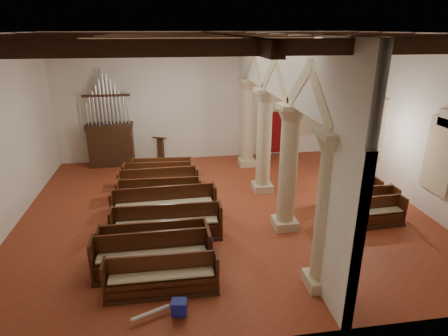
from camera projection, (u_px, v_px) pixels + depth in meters
floor at (223, 210)px, 13.43m from camera, size 14.00×14.00×0.00m
ceiling at (223, 33)px, 11.32m from camera, size 14.00×14.00×0.00m
wall_back at (205, 98)px, 17.93m from camera, size 14.00×0.02×6.00m
wall_front at (272, 212)px, 6.82m from camera, size 14.00×0.02×6.00m
wall_right at (417, 122)px, 13.36m from camera, size 0.02×12.00×6.00m
ceiling_beams at (223, 39)px, 11.38m from camera, size 13.80×11.80×0.30m
arcade at (277, 111)px, 12.43m from camera, size 0.90×11.90×6.00m
window_right_a at (441, 156)px, 12.25m from camera, size 0.03×1.00×2.20m
window_right_b at (376, 126)px, 15.95m from camera, size 0.03×1.00×2.20m
window_back at (304, 111)px, 18.89m from camera, size 1.00×0.03×2.20m
pipe_organ at (110, 137)px, 17.41m from camera, size 2.10×0.85×4.40m
lectern at (161, 152)px, 17.84m from camera, size 0.69×0.73×1.41m
dossal_curtain at (274, 132)px, 18.99m from camera, size 1.80×0.07×2.17m
processional_banner at (325, 141)px, 18.79m from camera, size 0.54×0.69×2.39m
hymnal_box_a at (179, 307)px, 8.39m from camera, size 0.38×0.33×0.34m
hymnal_box_b at (208, 244)px, 10.90m from camera, size 0.31×0.26×0.28m
hymnal_box_c at (186, 220)px, 12.21m from camera, size 0.36×0.32×0.31m
tube_heater_a at (151, 313)px, 8.38m from camera, size 0.86×0.42×0.09m
tube_heater_b at (129, 280)px, 9.47m from camera, size 0.91×0.34×0.09m
nave_pew_0 at (162, 281)px, 9.16m from camera, size 2.78×0.69×0.99m
nave_pew_1 at (153, 261)px, 9.87m from camera, size 3.08×0.79×1.15m
nave_pew_2 at (154, 246)px, 10.60m from camera, size 3.03×0.71×1.03m
nave_pew_3 at (167, 228)px, 11.51m from camera, size 3.38×0.80×1.09m
nave_pew_4 at (165, 209)px, 12.70m from camera, size 3.52×0.85×1.14m
nave_pew_5 at (160, 198)px, 13.57m from camera, size 3.01×0.81×1.06m
nave_pew_6 at (159, 188)px, 14.40m from camera, size 3.03×0.81×1.11m
nave_pew_7 at (159, 180)px, 15.18m from camera, size 2.81×0.87×1.06m
nave_pew_8 at (163, 173)px, 16.01m from camera, size 2.57×0.80×0.95m
aisle_pew_0 at (375, 216)px, 12.34m from camera, size 1.95×0.75×0.96m
aisle_pew_1 at (365, 207)px, 12.90m from camera, size 2.15×0.77×1.06m
aisle_pew_2 at (351, 197)px, 13.64m from camera, size 2.05×0.82×1.04m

